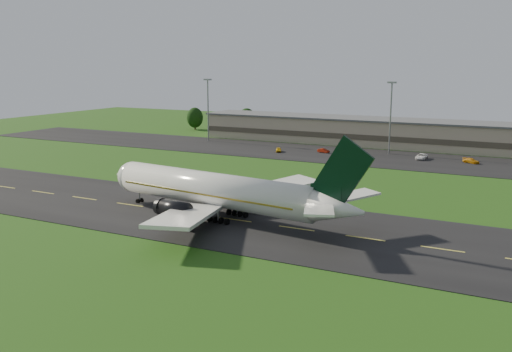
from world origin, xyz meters
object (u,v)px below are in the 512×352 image
at_px(service_vehicle_d, 471,161).
at_px(service_vehicle_c, 421,157).
at_px(airliner, 217,191).
at_px(terminal, 407,134).
at_px(service_vehicle_a, 279,150).
at_px(light_mast_centre, 391,109).
at_px(service_vehicle_b, 324,151).
at_px(light_mast_west, 208,102).

bearing_deg(service_vehicle_d, service_vehicle_c, 115.53).
height_order(airliner, terminal, airliner).
xyz_separation_m(airliner, terminal, (9.66, 96.29, -0.67)).
relative_size(terminal, service_vehicle_a, 38.99).
relative_size(terminal, light_mast_centre, 7.13).
height_order(airliner, service_vehicle_b, airliner).
relative_size(service_vehicle_c, service_vehicle_d, 1.23).
bearing_deg(airliner, light_mast_west, 129.99).
xyz_separation_m(service_vehicle_c, service_vehicle_d, (12.59, -0.29, -0.11)).
xyz_separation_m(airliner, service_vehicle_b, (-8.98, 73.73, -3.97)).
xyz_separation_m(service_vehicle_a, service_vehicle_c, (39.41, 5.90, 0.11)).
xyz_separation_m(light_mast_west, service_vehicle_d, (82.68, -5.40, -12.01)).
bearing_deg(light_mast_centre, service_vehicle_a, -159.41).
distance_m(light_mast_centre, service_vehicle_c, 16.42).
height_order(light_mast_west, service_vehicle_d, light_mast_west).
height_order(service_vehicle_a, service_vehicle_c, service_vehicle_c).
bearing_deg(airliner, service_vehicle_c, 83.38).
relative_size(light_mast_west, light_mast_centre, 1.00).
distance_m(service_vehicle_c, service_vehicle_d, 12.59).
bearing_deg(light_mast_centre, terminal, 85.05).
height_order(airliner, light_mast_centre, light_mast_centre).
bearing_deg(terminal, service_vehicle_c, -67.79).
bearing_deg(light_mast_west, service_vehicle_c, -4.17).
distance_m(airliner, service_vehicle_b, 74.39).
distance_m(service_vehicle_a, service_vehicle_c, 39.85).
bearing_deg(service_vehicle_d, airliner, -175.66).
xyz_separation_m(airliner, service_vehicle_d, (30.94, 74.71, -3.93)).
height_order(terminal, light_mast_west, light_mast_west).
bearing_deg(light_mast_centre, light_mast_west, 180.00).
distance_m(airliner, light_mast_west, 95.70).
bearing_deg(service_vehicle_d, terminal, 71.44).
bearing_deg(airliner, service_vehicle_d, 74.64).
height_order(light_mast_west, service_vehicle_b, light_mast_west).
distance_m(airliner, service_vehicle_d, 80.96).
bearing_deg(light_mast_west, light_mast_centre, 0.00).
distance_m(airliner, terminal, 96.78).
relative_size(service_vehicle_a, service_vehicle_c, 0.69).
bearing_deg(service_vehicle_a, light_mast_west, 136.28).
bearing_deg(service_vehicle_c, service_vehicle_d, -1.00).
bearing_deg(light_mast_centre, service_vehicle_d, -13.38).
bearing_deg(service_vehicle_a, service_vehicle_c, -15.46).
height_order(service_vehicle_c, service_vehicle_d, service_vehicle_c).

